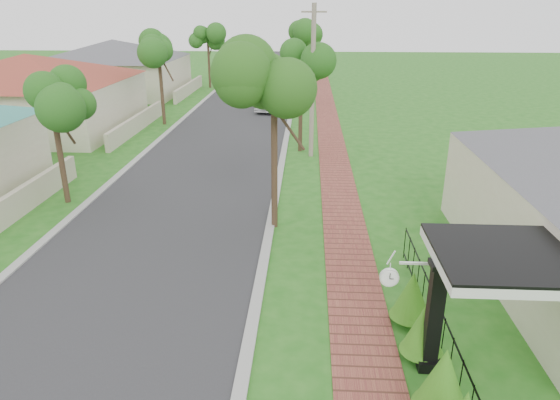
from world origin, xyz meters
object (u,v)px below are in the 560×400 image
(utility_pole, at_px, (312,82))
(station_clock, at_px, (391,276))
(parked_car_red, at_px, (276,97))
(parked_car_white, at_px, (269,102))
(near_tree, at_px, (274,85))
(porch_post, at_px, (433,322))

(utility_pole, relative_size, station_clock, 6.99)
(parked_car_red, bearing_deg, parked_car_white, -112.29)
(utility_pole, bearing_deg, near_tree, -98.15)
(porch_post, height_order, parked_car_red, porch_post)
(parked_car_red, height_order, station_clock, station_clock)
(parked_car_red, relative_size, near_tree, 0.67)
(near_tree, relative_size, utility_pole, 0.83)
(parked_car_white, height_order, utility_pole, utility_pole)
(porch_post, height_order, utility_pole, utility_pole)
(porch_post, height_order, parked_car_white, porch_post)
(porch_post, xyz_separation_m, parked_car_white, (-5.55, 27.96, -0.48))
(parked_car_white, distance_m, near_tree, 21.34)
(station_clock, bearing_deg, porch_post, -25.00)
(parked_car_white, relative_size, near_tree, 0.64)
(utility_pole, distance_m, station_clock, 15.83)
(utility_pole, bearing_deg, porch_post, -81.24)
(parked_car_white, xyz_separation_m, near_tree, (1.80, -20.84, 4.22))
(parked_car_red, relative_size, station_clock, 3.88)
(parked_car_white, bearing_deg, utility_pole, -68.83)
(parked_car_red, bearing_deg, utility_pole, -88.55)
(parked_car_white, bearing_deg, parked_car_red, 83.82)
(parked_car_red, xyz_separation_m, station_clock, (4.26, -29.44, 1.25))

